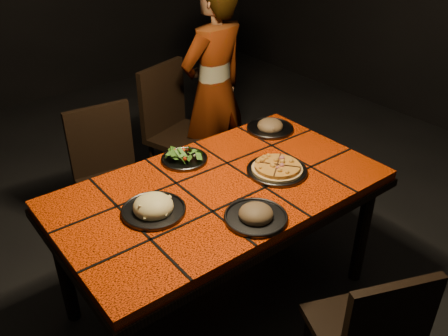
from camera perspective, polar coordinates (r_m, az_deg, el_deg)
room_shell at (r=2.01m, az=-0.53°, el=16.11°), size 6.04×7.04×3.08m
dining_table at (r=2.36m, az=-0.43°, el=-3.71°), size 1.62×0.92×0.75m
chair_near at (r=2.09m, az=17.14°, el=-18.39°), size 0.48×0.48×0.82m
chair_far_left at (r=3.01m, az=-13.66°, el=-0.08°), size 0.44×0.44×0.89m
chair_far_right at (r=3.40m, az=-5.87°, el=5.33°), size 0.55×0.55×0.97m
diner at (r=3.37m, az=-1.19°, el=9.30°), size 0.61×0.44×1.55m
plate_pizza at (r=2.43m, az=6.40°, el=-0.13°), size 0.37×0.37×0.04m
plate_pasta at (r=2.15m, az=-8.49°, el=-4.72°), size 0.29×0.29×0.10m
plate_salad at (r=2.52m, az=-4.81°, el=1.38°), size 0.25×0.25×0.07m
plate_mushroom_a at (r=2.09m, az=3.86°, el=-5.59°), size 0.28×0.28×0.09m
plate_mushroom_b at (r=2.86m, az=5.57°, el=5.03°), size 0.28×0.28×0.09m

